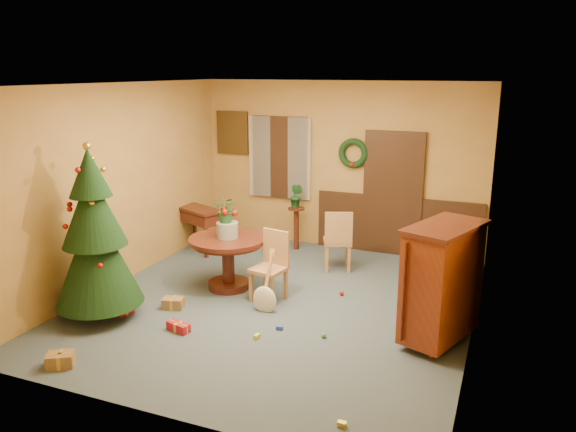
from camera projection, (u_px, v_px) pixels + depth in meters
The scene contains 21 objects.
room_envelope at pixel (350, 187), 9.68m from camera, with size 5.50×5.50×5.50m.
dining_table at pixel (228, 253), 8.02m from camera, with size 1.11×1.11×0.76m.
urn at pixel (227, 230), 7.93m from camera, with size 0.30×0.30×0.22m, color slate.
centerpiece_plant at pixel (227, 209), 7.86m from camera, with size 0.34×0.30×0.38m, color #1E4C23.
chair_near at pixel (272, 263), 7.65m from camera, with size 0.49×0.49×0.96m.
chair_far at pixel (338, 239), 8.72m from camera, with size 0.55×0.55×0.98m.
guitar at pixel (265, 283), 7.27m from camera, with size 0.33×0.16×0.78m, color beige, non-canonical shape.
plant_stand at pixel (296, 224), 9.80m from camera, with size 0.29×0.29×0.75m.
stand_plant at pixel (296, 196), 9.67m from camera, with size 0.24×0.19×0.43m, color #19471E.
christmas_tree at pixel (95, 237), 6.94m from camera, with size 1.09×1.09×2.25m.
writing_desk at pixel (200, 219), 9.67m from camera, with size 0.96×0.73×0.77m.
sideboard at pixel (442, 280), 6.37m from camera, with size 0.92×1.23×1.41m.
gift_a at pixel (61, 360), 5.99m from camera, with size 0.34×0.32×0.15m.
gift_b at pixel (122, 306), 7.28m from camera, with size 0.28×0.28×0.22m.
gift_c at pixel (173, 303), 7.44m from camera, with size 0.30×0.25×0.14m.
gift_d at pixel (178, 327), 6.80m from camera, with size 0.32×0.20×0.11m.
toy_a at pixel (280, 328), 6.83m from camera, with size 0.08×0.05×0.05m, color #2745AD.
toy_b at pixel (324, 335), 6.63m from camera, with size 0.06×0.06×0.06m, color green.
toy_c at pixel (257, 336), 6.62m from camera, with size 0.08×0.05×0.05m, color yellow.
toy_d at pixel (342, 294), 7.86m from camera, with size 0.06×0.06×0.06m, color #A9160B.
toy_e at pixel (342, 424), 4.98m from camera, with size 0.08×0.05×0.05m, color gold.
Camera 1 is at (2.76, -6.50, 3.08)m, focal length 35.00 mm.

